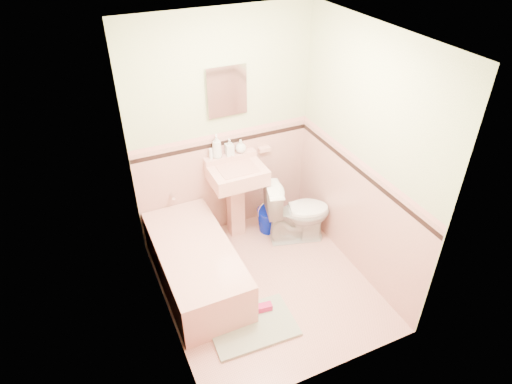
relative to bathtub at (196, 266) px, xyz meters
name	(u,v)px	position (x,y,z in m)	size (l,w,h in m)	color
floor	(266,285)	(0.63, -0.33, -0.23)	(2.20, 2.20, 0.00)	#DF9F92
ceiling	(271,36)	(0.63, -0.33, 2.27)	(2.20, 2.20, 0.00)	white
wall_back	(223,131)	(0.63, 0.77, 1.02)	(2.50, 2.50, 0.00)	#F8E9CA
wall_front	(338,263)	(0.63, -1.43, 1.02)	(2.50, 2.50, 0.00)	#F8E9CA
wall_left	(154,212)	(-0.37, -0.33, 1.02)	(2.50, 2.50, 0.00)	#F8E9CA
wall_right	(363,159)	(1.63, -0.33, 1.02)	(2.50, 2.50, 0.00)	#F8E9CA
wainscot_back	(226,183)	(0.63, 0.76, 0.38)	(2.00, 2.00, 0.00)	#E1A497
wainscot_front	(328,324)	(0.63, -1.42, 0.38)	(2.00, 2.00, 0.00)	#E1A497
wainscot_left	(165,271)	(-0.36, -0.33, 0.38)	(2.20, 2.20, 0.00)	#E1A497
wainscot_right	(353,214)	(1.62, -0.33, 0.38)	(2.20, 2.20, 0.00)	#E1A497
accent_back	(224,143)	(0.63, 0.75, 0.90)	(2.00, 2.00, 0.00)	black
accent_front	(334,275)	(0.63, -1.41, 0.90)	(2.00, 2.00, 0.00)	black
accent_left	(159,224)	(-0.35, -0.33, 0.89)	(2.20, 2.20, 0.00)	black
accent_right	(359,171)	(1.61, -0.33, 0.89)	(2.20, 2.20, 0.00)	black
cap_back	(223,134)	(0.63, 0.75, 0.99)	(2.00, 2.00, 0.00)	#DF948C
cap_front	(336,265)	(0.63, -1.41, 0.99)	(2.00, 2.00, 0.00)	#DF948C
cap_left	(157,214)	(-0.35, -0.33, 1.00)	(2.20, 2.20, 0.00)	#DF948C
cap_right	(361,162)	(1.61, -0.33, 1.00)	(2.20, 2.20, 0.00)	#DF948C
bathtub	(196,266)	(0.00, 0.00, 0.00)	(0.70, 1.50, 0.45)	#DA9A8D
tub_faucet	(172,196)	(0.00, 0.72, 0.41)	(0.04, 0.04, 0.12)	silver
sink	(238,203)	(0.68, 0.53, 0.24)	(0.59, 0.48, 0.92)	#DA9A8D
sink_faucet	(232,159)	(0.68, 0.67, 0.72)	(0.02, 0.02, 0.10)	silver
medicine_cabinet	(227,91)	(0.68, 0.74, 1.47)	(0.38, 0.04, 0.47)	white
soap_dish	(264,149)	(1.10, 0.73, 0.72)	(0.13, 0.08, 0.04)	#DA9A8D
soap_bottle_left	(217,146)	(0.53, 0.71, 0.90)	(0.10, 0.10, 0.27)	#B2B2B2
soap_bottle_mid	(229,147)	(0.68, 0.71, 0.86)	(0.08, 0.09, 0.19)	#B2B2B2
soap_bottle_right	(241,146)	(0.81, 0.71, 0.84)	(0.12, 0.12, 0.15)	#B2B2B2
tube	(211,154)	(0.46, 0.71, 0.82)	(0.04, 0.04, 0.12)	white
toilet	(297,212)	(1.27, 0.21, 0.14)	(0.41, 0.72, 0.74)	white
bucket	(269,220)	(1.05, 0.47, -0.08)	(0.29, 0.29, 0.29)	#0011B0
bath_mat	(252,326)	(0.28, -0.76, -0.21)	(0.78, 0.52, 0.03)	gray
shoe	(264,307)	(0.46, -0.64, -0.16)	(0.16, 0.07, 0.06)	#BF1E59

